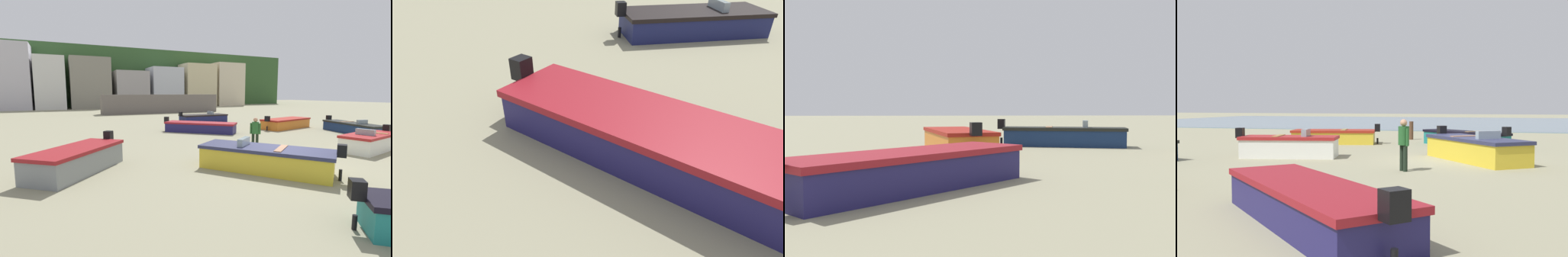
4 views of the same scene
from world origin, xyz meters
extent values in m
cube|color=#181D50|center=(4.87, 15.92, 0.32)|extent=(4.48, 1.70, 0.64)
cube|color=black|center=(4.87, 15.92, 0.70)|extent=(4.58, 1.78, 0.12)
cube|color=black|center=(2.46, 15.90, 0.88)|extent=(0.28, 0.32, 0.40)
cylinder|color=black|center=(2.46, 15.90, 0.16)|extent=(0.10, 0.10, 0.32)
cube|color=#8C9EA8|center=(5.66, 15.92, 0.90)|extent=(0.21, 1.00, 0.28)
cube|color=navy|center=(1.48, 9.85, 0.31)|extent=(4.54, 4.49, 0.61)
cube|color=maroon|center=(1.48, 9.85, 0.67)|extent=(4.66, 4.61, 0.12)
cube|color=black|center=(-0.43, 11.72, 0.85)|extent=(0.42, 0.42, 0.40)
cylinder|color=black|center=(-0.43, 11.72, 0.15)|extent=(0.14, 0.14, 0.31)
camera|label=1|loc=(-7.43, -7.79, 2.82)|focal=25.31mm
camera|label=2|loc=(-0.06, 6.10, 3.12)|focal=29.23mm
camera|label=3|loc=(-7.15, 9.01, 1.55)|focal=42.13mm
camera|label=4|loc=(-1.61, 17.25, 2.09)|focal=42.81mm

